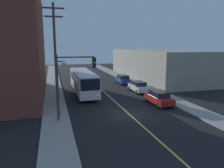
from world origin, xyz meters
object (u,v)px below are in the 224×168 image
Objects in this scene: parked_car_red at (159,98)px; utility_pole_near at (55,50)px; parked_car_blue at (123,79)px; parked_car_white at (138,86)px; traffic_signal_left_corner at (74,74)px; street_lamp_left at (59,82)px; city_bus at (83,81)px.

utility_pole_near is at bearing 164.54° from parked_car_red.
parked_car_blue is 0.39× the size of utility_pole_near.
traffic_signal_left_corner is (-10.41, -9.21, 3.46)m from parked_car_white.
parked_car_white is at bearing 40.46° from street_lamp_left.
utility_pole_near reaches higher than parked_car_red.
city_bus is 7.83m from utility_pole_near.
street_lamp_left is at bearing -124.18° from parked_car_blue.
parked_car_red is at bearing -46.86° from city_bus.
street_lamp_left is (-3.70, -11.19, 1.92)m from city_bus.
traffic_signal_left_corner is at bearing -73.68° from utility_pole_near.
parked_car_blue is at bearing 88.66° from parked_car_red.
parked_car_white is 0.73× the size of traffic_signal_left_corner.
street_lamp_left reaches higher than parked_car_white.
parked_car_red is 7.20m from parked_car_white.
parked_car_red is 12.18m from street_lamp_left.
street_lamp_left is at bearing -139.54° from parked_car_white.
utility_pole_near reaches higher than traffic_signal_left_corner.
parked_car_red is 0.39× the size of utility_pole_near.
street_lamp_left reaches higher than city_bus.
utility_pole_near is at bearing 106.32° from traffic_signal_left_corner.
traffic_signal_left_corner is at bearing 31.74° from street_lamp_left.
city_bus is 2.76× the size of parked_car_white.
utility_pole_near is at bearing -126.81° from city_bus.
street_lamp_left is (-11.81, -17.39, 2.90)m from parked_car_blue.
city_bus is 2.03× the size of traffic_signal_left_corner.
utility_pole_near is at bearing -161.53° from parked_car_white.
parked_car_red is 0.73× the size of traffic_signal_left_corner.
street_lamp_left is at bearing -88.94° from utility_pole_near.
street_lamp_left is at bearing -165.84° from parked_car_red.
parked_car_blue is at bearing 57.82° from traffic_signal_left_corner.
traffic_signal_left_corner reaches higher than street_lamp_left.
parked_car_red is (7.77, -8.30, -0.98)m from city_bus.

